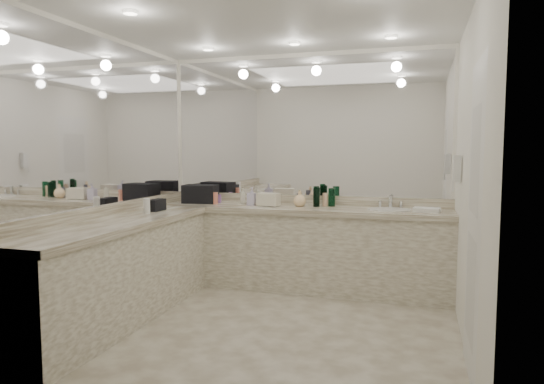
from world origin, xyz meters
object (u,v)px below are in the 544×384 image
(cream_cosmetic_case, at_px, (269,200))
(soap_bottle_c, at_px, (300,198))
(soap_bottle_b, at_px, (252,196))
(black_toiletry_bag, at_px, (200,193))
(soap_bottle_a, at_px, (243,196))
(sink, at_px, (389,210))
(hand_towel, at_px, (427,210))
(wall_phone, at_px, (457,169))

(cream_cosmetic_case, bearing_deg, soap_bottle_c, 19.08)
(cream_cosmetic_case, bearing_deg, soap_bottle_b, -175.29)
(black_toiletry_bag, bearing_deg, soap_bottle_a, 2.68)
(black_toiletry_bag, distance_m, soap_bottle_b, 0.66)
(black_toiletry_bag, bearing_deg, sink, -0.88)
(cream_cosmetic_case, height_order, hand_towel, cream_cosmetic_case)
(soap_bottle_b, bearing_deg, soap_bottle_a, 148.85)
(soap_bottle_b, bearing_deg, soap_bottle_c, 5.32)
(wall_phone, relative_size, cream_cosmetic_case, 1.03)
(hand_towel, bearing_deg, soap_bottle_a, 176.73)
(black_toiletry_bag, distance_m, soap_bottle_c, 1.19)
(cream_cosmetic_case, bearing_deg, hand_towel, 7.95)
(wall_phone, height_order, black_toiletry_bag, wall_phone)
(soap_bottle_b, relative_size, soap_bottle_c, 1.12)
(cream_cosmetic_case, xyz_separation_m, soap_bottle_a, (-0.34, 0.10, 0.02))
(black_toiletry_bag, distance_m, cream_cosmetic_case, 0.86)
(wall_phone, relative_size, soap_bottle_c, 1.33)
(sink, height_order, cream_cosmetic_case, cream_cosmetic_case)
(sink, xyz_separation_m, soap_bottle_b, (-1.49, -0.03, 0.11))
(wall_phone, distance_m, cream_cosmetic_case, 1.99)
(hand_towel, bearing_deg, soap_bottle_c, 176.58)
(wall_phone, relative_size, black_toiletry_bag, 0.62)
(hand_towel, xyz_separation_m, soap_bottle_a, (-2.00, 0.11, 0.07))
(hand_towel, bearing_deg, wall_phone, -61.88)
(cream_cosmetic_case, height_order, soap_bottle_a, soap_bottle_a)
(cream_cosmetic_case, bearing_deg, wall_phone, -5.10)
(soap_bottle_c, bearing_deg, sink, -1.31)
(sink, xyz_separation_m, hand_towel, (0.37, -0.06, 0.03))
(wall_phone, height_order, soap_bottle_b, wall_phone)
(wall_phone, xyz_separation_m, black_toiletry_bag, (-2.75, 0.53, -0.34))
(soap_bottle_a, bearing_deg, black_toiletry_bag, -177.32)
(sink, bearing_deg, hand_towel, -8.82)
(sink, height_order, black_toiletry_bag, black_toiletry_bag)
(wall_phone, bearing_deg, hand_towel, 118.12)
(black_toiletry_bag, bearing_deg, wall_phone, -10.97)
(sink, distance_m, cream_cosmetic_case, 1.29)
(soap_bottle_a, distance_m, soap_bottle_c, 0.68)
(soap_bottle_a, height_order, soap_bottle_c, same)
(black_toiletry_bag, height_order, soap_bottle_c, black_toiletry_bag)
(hand_towel, distance_m, soap_bottle_a, 2.00)
(wall_phone, height_order, cream_cosmetic_case, wall_phone)
(sink, height_order, hand_towel, hand_towel)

